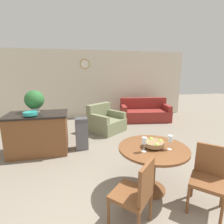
{
  "coord_description": "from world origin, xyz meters",
  "views": [
    {
      "loc": [
        -0.66,
        -1.25,
        1.85
      ],
      "look_at": [
        0.16,
        2.64,
        0.94
      ],
      "focal_mm": 28.0,
      "sensor_mm": 36.0,
      "label": 1
    }
  ],
  "objects_px": {
    "dining_chair_near_right": "(209,175)",
    "trash_bin": "(82,134)",
    "teal_bowl": "(30,114)",
    "wine_glass_right": "(170,139)",
    "wine_glass_left": "(144,141)",
    "couch": "(145,113)",
    "dining_table": "(153,157)",
    "potted_plant": "(34,100)",
    "dining_chair_near_left": "(136,192)",
    "armchair": "(106,122)",
    "fruit_bowl": "(154,143)",
    "kitchen_island": "(39,133)"
  },
  "relations": [
    {
      "from": "dining_chair_near_right",
      "to": "fruit_bowl",
      "type": "relative_size",
      "value": 2.84
    },
    {
      "from": "dining_table",
      "to": "couch",
      "type": "xyz_separation_m",
      "value": [
        1.51,
        3.98,
        -0.28
      ]
    },
    {
      "from": "dining_chair_near_left",
      "to": "dining_chair_near_right",
      "type": "xyz_separation_m",
      "value": [
        1.07,
        0.12,
        0.0
      ]
    },
    {
      "from": "dining_chair_near_left",
      "to": "wine_glass_left",
      "type": "xyz_separation_m",
      "value": [
        0.28,
        0.48,
        0.41
      ]
    },
    {
      "from": "dining_chair_near_right",
      "to": "armchair",
      "type": "height_order",
      "value": "dining_chair_near_right"
    },
    {
      "from": "trash_bin",
      "to": "armchair",
      "type": "relative_size",
      "value": 0.6
    },
    {
      "from": "dining_table",
      "to": "dining_chair_near_right",
      "type": "xyz_separation_m",
      "value": [
        0.6,
        -0.48,
        -0.08
      ]
    },
    {
      "from": "kitchen_island",
      "to": "wine_glass_right",
      "type": "bearing_deg",
      "value": -41.79
    },
    {
      "from": "teal_bowl",
      "to": "wine_glass_right",
      "type": "bearing_deg",
      "value": -37.4
    },
    {
      "from": "wine_glass_left",
      "to": "teal_bowl",
      "type": "xyz_separation_m",
      "value": [
        -1.88,
        1.73,
        0.09
      ]
    },
    {
      "from": "dining_chair_near_right",
      "to": "trash_bin",
      "type": "bearing_deg",
      "value": -10.97
    },
    {
      "from": "teal_bowl",
      "to": "armchair",
      "type": "height_order",
      "value": "teal_bowl"
    },
    {
      "from": "kitchen_island",
      "to": "armchair",
      "type": "xyz_separation_m",
      "value": [
        1.79,
        1.21,
        -0.18
      ]
    },
    {
      "from": "couch",
      "to": "armchair",
      "type": "bearing_deg",
      "value": -143.68
    },
    {
      "from": "wine_glass_left",
      "to": "dining_chair_near_right",
      "type": "bearing_deg",
      "value": -24.59
    },
    {
      "from": "potted_plant",
      "to": "trash_bin",
      "type": "relative_size",
      "value": 0.66
    },
    {
      "from": "potted_plant",
      "to": "wine_glass_right",
      "type": "bearing_deg",
      "value": -43.45
    },
    {
      "from": "dining_chair_near_right",
      "to": "couch",
      "type": "height_order",
      "value": "dining_chair_near_right"
    },
    {
      "from": "wine_glass_right",
      "to": "potted_plant",
      "type": "distance_m",
      "value": 3.12
    },
    {
      "from": "armchair",
      "to": "teal_bowl",
      "type": "bearing_deg",
      "value": 179.76
    },
    {
      "from": "dining_chair_near_right",
      "to": "potted_plant",
      "type": "height_order",
      "value": "potted_plant"
    },
    {
      "from": "wine_glass_right",
      "to": "teal_bowl",
      "type": "xyz_separation_m",
      "value": [
        -2.27,
        1.74,
        0.09
      ]
    },
    {
      "from": "trash_bin",
      "to": "wine_glass_right",
      "type": "bearing_deg",
      "value": -58.33
    },
    {
      "from": "wine_glass_left",
      "to": "potted_plant",
      "type": "xyz_separation_m",
      "value": [
        -1.85,
        2.12,
        0.32
      ]
    },
    {
      "from": "fruit_bowl",
      "to": "potted_plant",
      "type": "xyz_separation_m",
      "value": [
        -2.05,
        2.01,
        0.42
      ]
    },
    {
      "from": "couch",
      "to": "wine_glass_left",
      "type": "bearing_deg",
      "value": -105.0
    },
    {
      "from": "fruit_bowl",
      "to": "teal_bowl",
      "type": "height_order",
      "value": "teal_bowl"
    },
    {
      "from": "dining_chair_near_left",
      "to": "couch",
      "type": "bearing_deg",
      "value": 20.76
    },
    {
      "from": "dining_chair_near_left",
      "to": "potted_plant",
      "type": "xyz_separation_m",
      "value": [
        -1.57,
        2.6,
        0.73
      ]
    },
    {
      "from": "kitchen_island",
      "to": "couch",
      "type": "bearing_deg",
      "value": 31.43
    },
    {
      "from": "teal_bowl",
      "to": "couch",
      "type": "relative_size",
      "value": 0.15
    },
    {
      "from": "wine_glass_right",
      "to": "kitchen_island",
      "type": "xyz_separation_m",
      "value": [
        -2.19,
        1.96,
        -0.43
      ]
    },
    {
      "from": "dining_chair_near_left",
      "to": "teal_bowl",
      "type": "relative_size",
      "value": 3.08
    },
    {
      "from": "dining_chair_near_right",
      "to": "wine_glass_right",
      "type": "height_order",
      "value": "wine_glass_right"
    },
    {
      "from": "armchair",
      "to": "fruit_bowl",
      "type": "bearing_deg",
      "value": -123.7
    },
    {
      "from": "dining_table",
      "to": "armchair",
      "type": "height_order",
      "value": "armchair"
    },
    {
      "from": "teal_bowl",
      "to": "armchair",
      "type": "relative_size",
      "value": 0.22
    },
    {
      "from": "potted_plant",
      "to": "wine_glass_left",
      "type": "bearing_deg",
      "value": -48.91
    },
    {
      "from": "dining_chair_near_left",
      "to": "trash_bin",
      "type": "xyz_separation_m",
      "value": [
        -0.53,
        2.43,
        -0.1
      ]
    },
    {
      "from": "wine_glass_right",
      "to": "dining_chair_near_left",
      "type": "bearing_deg",
      "value": -144.93
    },
    {
      "from": "wine_glass_left",
      "to": "teal_bowl",
      "type": "distance_m",
      "value": 2.55
    },
    {
      "from": "fruit_bowl",
      "to": "armchair",
      "type": "xyz_separation_m",
      "value": [
        -0.2,
        3.04,
        -0.52
      ]
    },
    {
      "from": "dining_table",
      "to": "armchair",
      "type": "xyz_separation_m",
      "value": [
        -0.2,
        3.04,
        -0.28
      ]
    },
    {
      "from": "couch",
      "to": "dining_chair_near_left",
      "type": "bearing_deg",
      "value": -105.81
    },
    {
      "from": "dining_table",
      "to": "dining_chair_near_right",
      "type": "distance_m",
      "value": 0.77
    },
    {
      "from": "dining_table",
      "to": "kitchen_island",
      "type": "relative_size",
      "value": 0.8
    },
    {
      "from": "wine_glass_right",
      "to": "trash_bin",
      "type": "xyz_separation_m",
      "value": [
        -1.21,
        1.96,
        -0.52
      ]
    },
    {
      "from": "dining_chair_near_left",
      "to": "potted_plant",
      "type": "height_order",
      "value": "potted_plant"
    },
    {
      "from": "dining_table",
      "to": "dining_chair_near_left",
      "type": "distance_m",
      "value": 0.77
    },
    {
      "from": "dining_table",
      "to": "couch",
      "type": "distance_m",
      "value": 4.27
    }
  ]
}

